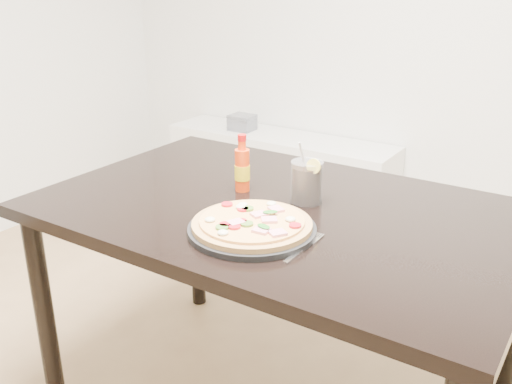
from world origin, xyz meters
The scene contains 8 objects.
dining_table centered at (0.06, 0.63, 0.67)m, with size 1.40×0.90×0.75m.
plate centered at (0.10, 0.43, 0.76)m, with size 0.34×0.34×0.02m, color black.
pizza centered at (0.10, 0.43, 0.78)m, with size 0.32×0.32×0.03m.
hot_sauce_bottle centered at (-0.10, 0.67, 0.82)m, with size 0.05×0.05×0.18m.
cola_cup centered at (0.11, 0.70, 0.81)m, with size 0.10×0.10×0.19m.
fork centered at (0.26, 0.43, 0.75)m, with size 0.02×0.19×0.00m.
media_console centered at (-0.80, 2.07, 0.25)m, with size 1.40×0.34×0.50m, color white.
cd_stack centered at (-1.05, 2.05, 0.55)m, with size 0.14×0.12×0.09m.
Camera 1 is at (0.85, -0.70, 1.39)m, focal length 40.00 mm.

